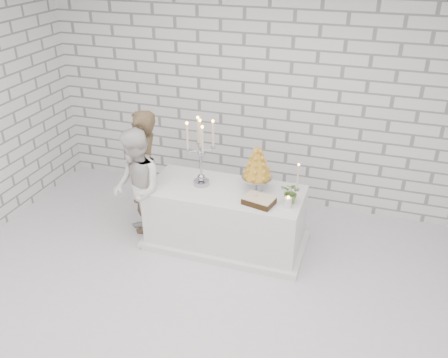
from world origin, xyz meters
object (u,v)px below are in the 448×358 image
at_px(bride, 137,189).
at_px(candelabra, 201,153).
at_px(groom, 144,173).
at_px(cake_table, 226,217).
at_px(croquembouche, 257,168).

xyz_separation_m(bride, candelabra, (0.69, 0.30, 0.43)).
xyz_separation_m(groom, candelabra, (0.75, 0.01, 0.37)).
xyz_separation_m(cake_table, groom, (-1.05, 0.02, 0.42)).
xyz_separation_m(bride, croquembouche, (1.34, 0.38, 0.30)).
height_order(bride, candelabra, candelabra).
bearing_deg(croquembouche, candelabra, -172.89).
bearing_deg(cake_table, groom, 179.09).
distance_m(bride, croquembouche, 1.42).
bearing_deg(bride, groom, 155.27).
bearing_deg(cake_table, candelabra, 175.57).
distance_m(candelabra, croquembouche, 0.67).
bearing_deg(candelabra, bride, -156.27).
bearing_deg(candelabra, cake_table, -4.43).
bearing_deg(candelabra, groom, -179.45).
relative_size(bride, croquembouche, 2.64).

